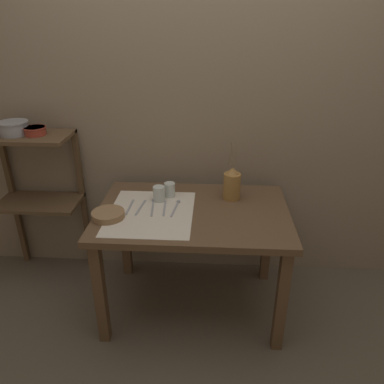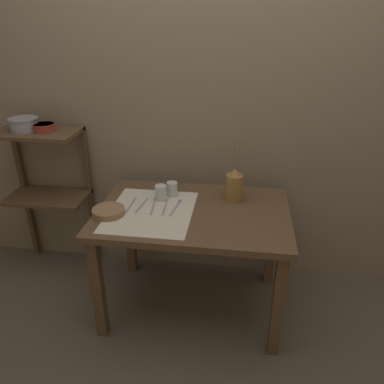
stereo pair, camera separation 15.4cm
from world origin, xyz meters
The scene contains 16 objects.
ground_plane centered at (0.00, 0.00, 0.00)m, with size 12.00×12.00×0.00m, color brown.
stone_wall_back centered at (0.00, 0.49, 1.20)m, with size 7.00×0.06×2.40m.
wooden_table centered at (0.00, 0.00, 0.62)m, with size 1.14×0.76×0.72m.
wooden_shelf_unit centered at (-1.08, 0.32, 0.76)m, with size 0.56×0.31×1.08m.
linen_cloth centered at (-0.24, -0.05, 0.72)m, with size 0.49×0.57×0.00m.
pitcher_with_flowers centered at (0.23, 0.17, 0.82)m, with size 0.11×0.11×0.42m.
wooden_bowl centered at (-0.48, -0.12, 0.74)m, with size 0.19×0.19×0.04m.
glass_tumbler_near centered at (-0.22, 0.11, 0.77)m, with size 0.07×0.07×0.09m.
glass_tumbler_far centered at (-0.16, 0.18, 0.77)m, with size 0.07×0.07×0.09m.
fork_inner centered at (-0.38, 0.01, 0.73)m, with size 0.02×0.19×0.00m.
fork_outer centered at (-0.31, 0.01, 0.73)m, with size 0.04×0.19×0.00m.
spoon_outer centered at (-0.25, 0.06, 0.73)m, with size 0.04×0.20×0.02m.
knife_center centered at (-0.17, 0.01, 0.73)m, with size 0.02×0.19×0.00m.
spoon_inner centered at (-0.10, 0.05, 0.73)m, with size 0.04×0.20×0.02m.
metal_pot_large centered at (-1.16, 0.29, 1.12)m, with size 0.19×0.19×0.08m.
metal_pot_small centered at (-1.02, 0.29, 1.11)m, with size 0.14×0.14×0.05m.
Camera 1 is at (0.11, -1.95, 1.77)m, focal length 35.00 mm.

